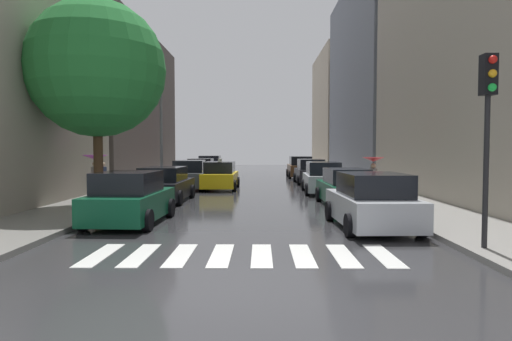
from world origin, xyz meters
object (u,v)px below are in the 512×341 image
object	(u,v)px
pedestrian_near_tree	(373,169)
street_tree_left	(97,69)
parked_car_right_fifth	(300,168)
parked_car_left_nearest	(130,199)
pedestrian_foreground	(103,178)
taxi_midroad	(220,176)
parked_car_right_third	(323,179)
parked_car_left_second	(164,185)
parked_car_right_nearest	(372,202)
traffic_light_right_corner	(488,107)
parked_car_right_second	(345,188)
parked_car_left_third	(190,175)
lamp_post_left	(161,117)
parked_car_left_fifth	(210,167)
parked_car_left_fourth	(201,171)
parked_car_right_fourth	(310,172)
pedestrian_by_kerb	(95,167)

from	to	relation	value
pedestrian_near_tree	street_tree_left	xyz separation A→B (m)	(-11.35, -2.66, 3.96)
parked_car_right_fifth	parked_car_left_nearest	bearing A→B (deg)	162.08
pedestrian_foreground	taxi_midroad	bearing A→B (deg)	-94.32
parked_car_right_third	parked_car_left_second	bearing A→B (deg)	118.66
parked_car_right_nearest	parked_car_left_second	bearing A→B (deg)	46.68
parked_car_left_nearest	street_tree_left	bearing A→B (deg)	35.64
parked_car_left_second	pedestrian_foreground	distance (m)	3.68
parked_car_right_third	taxi_midroad	size ratio (longest dim) A/B	1.00
parked_car_left_nearest	parked_car_left_second	xyz separation A→B (m)	(-0.19, 5.98, -0.04)
taxi_midroad	traffic_light_right_corner	distance (m)	18.02
parked_car_right_nearest	parked_car_right_second	world-z (taller)	parked_car_right_nearest
parked_car_left_second	parked_car_left_third	size ratio (longest dim) A/B	1.03
parked_car_right_nearest	lamp_post_left	distance (m)	16.79
lamp_post_left	pedestrian_near_tree	bearing A→B (deg)	-31.91
parked_car_left_nearest	parked_car_left_fifth	world-z (taller)	parked_car_left_fifth
parked_car_left_third	parked_car_left_fourth	distance (m)	6.38
parked_car_left_nearest	parked_car_left_fourth	size ratio (longest dim) A/B	1.00
parked_car_left_third	parked_car_right_fifth	size ratio (longest dim) A/B	0.97
parked_car_right_fourth	parked_car_right_nearest	bearing A→B (deg)	179.25
parked_car_right_nearest	taxi_midroad	xyz separation A→B (m)	(-5.69, 12.91, -0.01)
pedestrian_foreground	parked_car_right_fifth	bearing A→B (deg)	-80.74
parked_car_right_third	street_tree_left	world-z (taller)	street_tree_left
lamp_post_left	pedestrian_by_kerb	bearing A→B (deg)	-98.28
parked_car_right_second	parked_car_left_fourth	bearing A→B (deg)	27.97
pedestrian_foreground	street_tree_left	world-z (taller)	street_tree_left
parked_car_right_fifth	street_tree_left	xyz separation A→B (m)	(-9.60, -19.78, 4.63)
parked_car_left_third	parked_car_right_fourth	xyz separation A→B (m)	(7.61, 4.20, -0.01)
parked_car_left_second	parked_car_left_third	distance (m)	6.44
parked_car_left_third	parked_car_right_third	xyz separation A→B (m)	(7.53, -2.51, -0.01)
pedestrian_near_tree	street_tree_left	bearing A→B (deg)	54.03
taxi_midroad	lamp_post_left	size ratio (longest dim) A/B	0.60
pedestrian_foreground	pedestrian_by_kerb	distance (m)	2.63
parked_car_right_second	pedestrian_foreground	world-z (taller)	pedestrian_foreground
parked_car_right_nearest	traffic_light_right_corner	size ratio (longest dim) A/B	1.02
taxi_midroad	lamp_post_left	xyz separation A→B (m)	(-3.60, 0.63, 3.51)
parked_car_left_nearest	street_tree_left	size ratio (longest dim) A/B	0.53
parked_car_left_second	taxi_midroad	bearing A→B (deg)	-16.14
parked_car_right_second	lamp_post_left	distance (m)	13.02
parked_car_left_nearest	parked_car_left_fifth	bearing A→B (deg)	2.64
parked_car_left_fifth	street_tree_left	world-z (taller)	street_tree_left
parked_car_left_nearest	parked_car_left_third	distance (m)	12.42
taxi_midroad	street_tree_left	xyz separation A→B (m)	(-3.94, -8.88, 4.69)
traffic_light_right_corner	lamp_post_left	size ratio (longest dim) A/B	0.60
parked_car_left_fourth	parked_car_right_nearest	world-z (taller)	parked_car_left_fourth
parked_car_left_fourth	pedestrian_by_kerb	xyz separation A→B (m)	(-2.72, -13.75, 0.83)
parked_car_left_fifth	parked_car_right_fifth	distance (m)	7.91
parked_car_right_nearest	parked_car_right_fifth	distance (m)	23.80
parked_car_right_nearest	pedestrian_near_tree	distance (m)	6.94
parked_car_right_fourth	taxi_midroad	bearing A→B (deg)	127.11
parked_car_right_fourth	parked_car_left_second	bearing A→B (deg)	143.51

